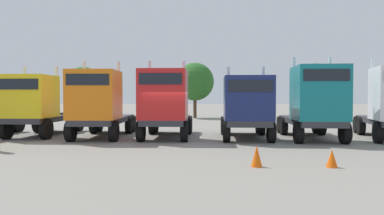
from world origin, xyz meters
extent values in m
plane|color=gray|center=(0.00, 0.00, 0.00)|extent=(200.00, 200.00, 0.00)
cylinder|color=black|center=(-10.29, 3.23, 0.52)|extent=(0.47, 1.08, 1.05)
cylinder|color=black|center=(-10.16, 4.33, 0.52)|extent=(0.47, 1.08, 1.05)
cube|color=#333338|center=(-7.69, 2.83, 1.00)|extent=(2.32, 5.93, 0.30)
cube|color=yellow|center=(-7.73, 1.02, 2.30)|extent=(2.45, 2.31, 2.30)
cube|color=black|center=(-7.76, -0.13, 2.92)|extent=(2.10, 0.08, 0.55)
cylinder|color=silver|center=(-6.75, 2.28, 2.60)|extent=(0.18, 0.18, 2.90)
cylinder|color=silver|center=(-8.65, 2.32, 2.60)|extent=(0.18, 0.18, 2.90)
cylinder|color=#333338|center=(-7.67, 4.13, 1.21)|extent=(1.12, 1.12, 0.12)
cylinder|color=black|center=(-6.64, 0.57, 0.55)|extent=(0.37, 1.10, 1.10)
cylinder|color=black|center=(-8.84, 0.62, 0.55)|extent=(0.37, 1.10, 1.10)
cylinder|color=black|center=(-6.57, 4.15, 0.55)|extent=(0.37, 1.10, 1.10)
cylinder|color=black|center=(-8.76, 4.20, 0.55)|extent=(0.37, 1.10, 1.10)
cylinder|color=black|center=(-6.54, 5.25, 0.55)|extent=(0.37, 1.10, 1.10)
cylinder|color=black|center=(-8.74, 5.30, 0.55)|extent=(0.37, 1.10, 1.10)
cube|color=#333338|center=(-3.95, 2.23, 0.96)|extent=(2.33, 6.41, 0.30)
cube|color=orange|center=(-3.91, 0.23, 2.37)|extent=(2.45, 2.42, 2.53)
cube|color=black|center=(-3.88, -0.98, 3.11)|extent=(2.10, 0.08, 0.55)
cylinder|color=silver|center=(-2.98, 1.58, 2.67)|extent=(0.18, 0.18, 3.13)
cylinder|color=silver|center=(-4.88, 1.54, 2.67)|extent=(0.18, 0.18, 3.13)
cylinder|color=#333338|center=(-3.98, 3.63, 1.17)|extent=(1.12, 1.12, 0.12)
cylinder|color=black|center=(-2.80, -0.24, 0.53)|extent=(0.37, 1.07, 1.06)
cylinder|color=black|center=(-5.00, -0.28, 0.53)|extent=(0.37, 1.07, 1.06)
cylinder|color=black|center=(-2.88, 3.83, 0.53)|extent=(0.37, 1.07, 1.06)
cylinder|color=black|center=(-5.08, 3.79, 0.53)|extent=(0.37, 1.07, 1.06)
cylinder|color=black|center=(-2.90, 4.93, 0.53)|extent=(0.37, 1.07, 1.06)
cylinder|color=black|center=(-5.10, 4.89, 0.53)|extent=(0.37, 1.07, 1.06)
cube|color=#333338|center=(-0.31, 2.11, 0.96)|extent=(2.28, 5.99, 0.30)
cube|color=red|center=(-0.33, 0.32, 2.39)|extent=(2.43, 2.42, 2.56)
cube|color=black|center=(-0.35, -0.89, 3.14)|extent=(2.10, 0.07, 0.55)
cylinder|color=silver|center=(0.64, 1.65, 2.69)|extent=(0.18, 0.18, 3.16)
cylinder|color=silver|center=(-1.26, 1.67, 2.69)|extent=(0.18, 0.18, 3.16)
cylinder|color=#333338|center=(-0.29, 3.42, 1.17)|extent=(1.12, 1.12, 0.12)
cylinder|color=black|center=(0.76, -0.19, 0.53)|extent=(0.37, 1.06, 1.06)
cylinder|color=black|center=(-1.44, -0.16, 0.53)|extent=(0.37, 1.06, 1.06)
cylinder|color=black|center=(0.81, 3.47, 0.53)|extent=(0.37, 1.06, 1.06)
cylinder|color=black|center=(-1.39, 3.50, 0.53)|extent=(0.37, 1.06, 1.06)
cylinder|color=black|center=(0.83, 4.57, 0.53)|extent=(0.37, 1.06, 1.06)
cylinder|color=black|center=(-1.37, 4.60, 0.53)|extent=(0.37, 1.06, 1.06)
cube|color=#333338|center=(4.04, 1.86, 0.94)|extent=(2.34, 5.83, 0.30)
cube|color=navy|center=(4.00, 0.15, 2.20)|extent=(2.46, 2.42, 2.22)
cube|color=black|center=(3.97, -1.05, 2.79)|extent=(2.10, 0.09, 0.55)
cylinder|color=silver|center=(4.98, 1.45, 2.50)|extent=(0.18, 0.18, 2.82)
cylinder|color=silver|center=(3.08, 1.50, 2.50)|extent=(0.18, 0.18, 2.82)
cylinder|color=#333338|center=(4.07, 3.13, 1.15)|extent=(1.13, 1.13, 0.12)
cylinder|color=black|center=(5.08, -0.36, 0.52)|extent=(0.38, 1.05, 1.04)
cylinder|color=black|center=(2.88, -0.31, 0.52)|extent=(0.38, 1.05, 1.04)
cylinder|color=black|center=(5.17, 3.12, 0.52)|extent=(0.38, 1.05, 1.04)
cylinder|color=black|center=(2.97, 3.17, 0.52)|extent=(0.38, 1.05, 1.04)
cylinder|color=black|center=(5.20, 4.22, 0.52)|extent=(0.38, 1.05, 1.04)
cylinder|color=black|center=(3.00, 4.27, 0.52)|extent=(0.38, 1.05, 1.04)
cube|color=#333338|center=(7.56, 1.76, 0.95)|extent=(2.47, 6.35, 0.30)
cube|color=#14727A|center=(7.47, -0.12, 2.45)|extent=(2.51, 2.60, 2.70)
cube|color=black|center=(7.42, -1.39, 3.28)|extent=(2.10, 0.13, 0.55)
cylinder|color=silver|center=(8.48, 1.23, 2.75)|extent=(0.19, 0.19, 3.30)
cylinder|color=silver|center=(6.59, 1.31, 2.75)|extent=(0.19, 0.19, 3.30)
cylinder|color=#333338|center=(7.62, 3.13, 1.16)|extent=(1.15, 1.15, 0.12)
cylinder|color=black|center=(8.55, -0.72, 0.53)|extent=(0.40, 1.06, 1.05)
cylinder|color=black|center=(6.35, -0.62, 0.53)|extent=(0.40, 1.06, 1.05)
cylinder|color=black|center=(8.72, 3.24, 0.53)|extent=(0.40, 1.06, 1.05)
cylinder|color=black|center=(6.52, 3.33, 0.53)|extent=(0.40, 1.06, 1.05)
cylinder|color=black|center=(8.77, 4.34, 0.53)|extent=(0.40, 1.06, 1.05)
cylinder|color=black|center=(6.57, 4.43, 0.53)|extent=(0.40, 1.06, 1.05)
cylinder|color=silver|center=(10.86, 1.52, 2.73)|extent=(0.21, 0.21, 3.25)
cylinder|color=#333338|center=(12.18, 3.08, 1.16)|extent=(1.31, 1.31, 0.12)
cylinder|color=black|center=(10.27, -0.42, 0.53)|extent=(0.57, 1.11, 1.05)
cylinder|color=black|center=(11.15, 3.48, 0.53)|extent=(0.57, 1.11, 1.05)
cylinder|color=black|center=(11.39, 4.56, 0.53)|extent=(0.57, 1.11, 1.05)
cone|color=#F2590C|center=(5.85, -6.52, 0.29)|extent=(0.36, 0.36, 0.58)
cone|color=#F2590C|center=(3.45, -6.51, 0.35)|extent=(0.36, 0.36, 0.69)
cylinder|color=#4C3823|center=(-10.83, 18.77, 1.17)|extent=(0.36, 0.36, 2.34)
sphere|color=#286023|center=(-10.83, 18.77, 3.72)|extent=(3.45, 3.45, 3.45)
cylinder|color=#4C3823|center=(0.81, 20.28, 1.14)|extent=(0.36, 0.36, 2.29)
sphere|color=#286023|center=(0.81, 20.28, 3.93)|extent=(4.09, 4.09, 4.09)
cylinder|color=#4C3823|center=(12.69, 17.41, 1.24)|extent=(0.36, 0.36, 2.48)
sphere|color=#286023|center=(12.69, 17.41, 3.87)|extent=(3.46, 3.46, 3.46)
camera|label=1|loc=(1.73, -17.97, 2.25)|focal=33.18mm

